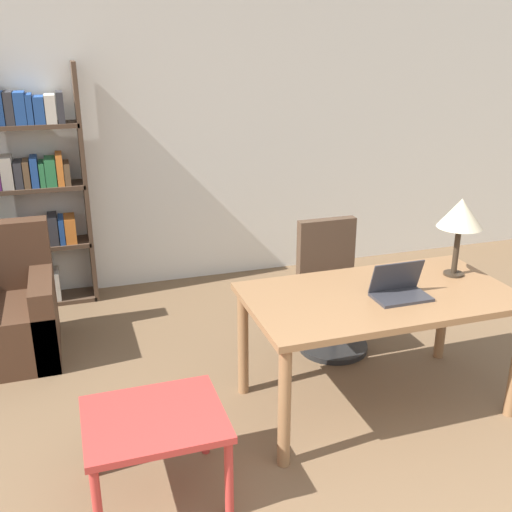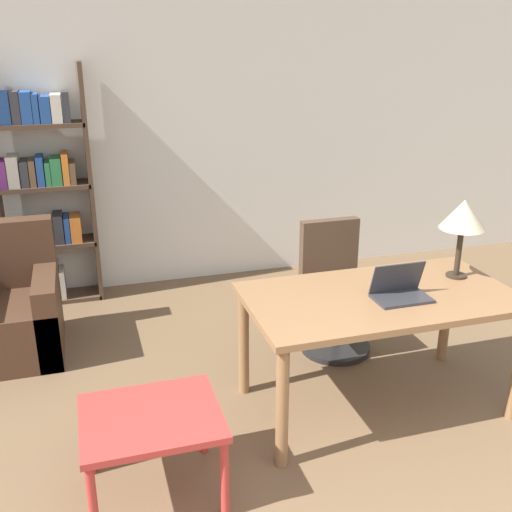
# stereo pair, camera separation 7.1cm
# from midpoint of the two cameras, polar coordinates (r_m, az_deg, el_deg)

# --- Properties ---
(wall_back) EXTENTS (8.00, 0.06, 2.70)m
(wall_back) POSITION_cam_midpoint_polar(r_m,az_deg,el_deg) (5.58, -4.28, 11.24)
(wall_back) COLOR silver
(wall_back) RESTS_ON ground_plane
(desk) EXTENTS (1.62, 0.88, 0.77)m
(desk) POSITION_cam_midpoint_polar(r_m,az_deg,el_deg) (3.70, 12.24, -4.97)
(desk) COLOR olive
(desk) RESTS_ON ground_plane
(laptop) EXTENTS (0.33, 0.20, 0.21)m
(laptop) POSITION_cam_midpoint_polar(r_m,az_deg,el_deg) (3.61, 14.10, -3.23)
(laptop) COLOR #2D2D33
(laptop) RESTS_ON desk
(table_lamp) EXTENTS (0.28, 0.28, 0.51)m
(table_lamp) POSITION_cam_midpoint_polar(r_m,az_deg,el_deg) (3.93, 19.62, 3.59)
(table_lamp) COLOR #2D2319
(table_lamp) RESTS_ON desk
(office_chair) EXTENTS (0.52, 0.52, 0.96)m
(office_chair) POSITION_cam_midpoint_polar(r_m,az_deg,el_deg) (4.46, 7.92, -3.43)
(office_chair) COLOR black
(office_chair) RESTS_ON ground_plane
(side_table_blue) EXTENTS (0.68, 0.57, 0.48)m
(side_table_blue) POSITION_cam_midpoint_polar(r_m,az_deg,el_deg) (3.10, -9.26, -15.66)
(side_table_blue) COLOR #B2332D
(side_table_blue) RESTS_ON ground_plane
(armchair) EXTENTS (0.67, 0.77, 0.94)m
(armchair) POSITION_cam_midpoint_polar(r_m,az_deg,el_deg) (4.73, -21.78, -5.11)
(armchair) COLOR #472D1E
(armchair) RESTS_ON ground_plane
(bookshelf) EXTENTS (0.78, 0.28, 2.03)m
(bookshelf) POSITION_cam_midpoint_polar(r_m,az_deg,el_deg) (5.35, -19.47, 5.56)
(bookshelf) COLOR #4C3828
(bookshelf) RESTS_ON ground_plane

